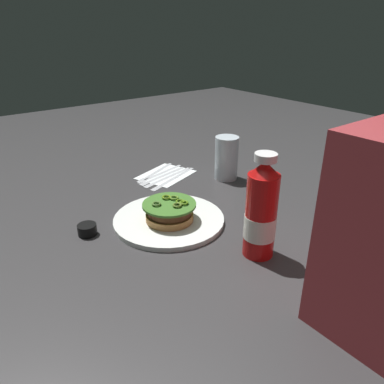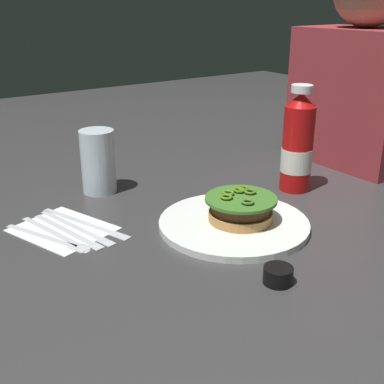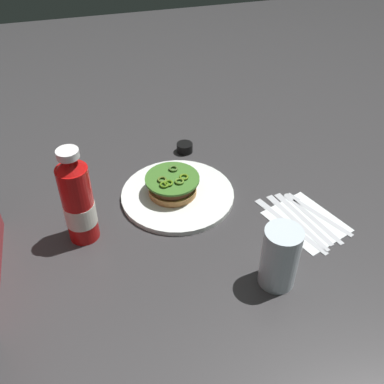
{
  "view_description": "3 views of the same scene",
  "coord_description": "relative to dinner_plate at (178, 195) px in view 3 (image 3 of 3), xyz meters",
  "views": [
    {
      "loc": [
        0.5,
        0.7,
        0.47
      ],
      "look_at": [
        -0.02,
        0.03,
        0.07
      ],
      "focal_mm": 34.56,
      "sensor_mm": 36.0,
      "label": 1
    },
    {
      "loc": [
        0.68,
        -0.53,
        0.4
      ],
      "look_at": [
        -0.04,
        -0.03,
        0.05
      ],
      "focal_mm": 46.21,
      "sensor_mm": 36.0,
      "label": 2
    },
    {
      "loc": [
        -0.78,
        0.21,
        0.71
      ],
      "look_at": [
        -0.04,
        -0.0,
        0.08
      ],
      "focal_mm": 41.33,
      "sensor_mm": 36.0,
      "label": 3
    }
  ],
  "objects": [
    {
      "name": "ground_plane",
      "position": [
        -0.04,
        -0.01,
        -0.01
      ],
      "size": [
        3.0,
        3.0,
        0.0
      ],
      "primitive_type": "plane",
      "color": "#353435"
    },
    {
      "name": "dinner_plate",
      "position": [
        0.0,
        0.0,
        0.0
      ],
      "size": [
        0.28,
        0.28,
        0.01
      ],
      "primitive_type": "cylinder",
      "color": "white",
      "rests_on": "ground_plane"
    },
    {
      "name": "burger_sandwich",
      "position": [
        0.0,
        0.01,
        0.03
      ],
      "size": [
        0.13,
        0.13,
        0.05
      ],
      "color": "#BE8347",
      "rests_on": "dinner_plate"
    },
    {
      "name": "ketchup_bottle",
      "position": [
        -0.07,
        0.24,
        0.1
      ],
      "size": [
        0.07,
        0.07,
        0.23
      ],
      "color": "red",
      "rests_on": "ground_plane"
    },
    {
      "name": "water_glass",
      "position": [
        -0.31,
        -0.13,
        0.06
      ],
      "size": [
        0.07,
        0.07,
        0.14
      ],
      "primitive_type": "cylinder",
      "color": "silver",
      "rests_on": "ground_plane"
    },
    {
      "name": "condiment_cup",
      "position": [
        0.19,
        -0.07,
        0.01
      ],
      "size": [
        0.05,
        0.05,
        0.03
      ],
      "primitive_type": "cylinder",
      "color": "black",
      "rests_on": "ground_plane"
    },
    {
      "name": "napkin",
      "position": [
        -0.17,
        -0.27,
        -0.0
      ],
      "size": [
        0.21,
        0.19,
        0.0
      ],
      "primitive_type": "cube",
      "rotation": [
        0.0,
        0.0,
        0.34
      ],
      "color": "white",
      "rests_on": "ground_plane"
    },
    {
      "name": "fork_utensil",
      "position": [
        -0.14,
        -0.3,
        -0.0
      ],
      "size": [
        0.18,
        0.1,
        0.0
      ],
      "color": "silver",
      "rests_on": "napkin"
    },
    {
      "name": "spoon_utensil",
      "position": [
        -0.13,
        -0.28,
        -0.0
      ],
      "size": [
        0.2,
        0.06,
        0.0
      ],
      "color": "silver",
      "rests_on": "napkin"
    },
    {
      "name": "steak_knife",
      "position": [
        -0.15,
        -0.26,
        -0.0
      ],
      "size": [
        0.2,
        0.06,
        0.0
      ],
      "color": "silver",
      "rests_on": "napkin"
    },
    {
      "name": "table_knife",
      "position": [
        -0.15,
        -0.24,
        -0.0
      ],
      "size": [
        0.21,
        0.06,
        0.0
      ],
      "color": "silver",
      "rests_on": "napkin"
    },
    {
      "name": "butter_knife",
      "position": [
        -0.16,
        -0.22,
        -0.0
      ],
      "size": [
        0.22,
        0.09,
        0.0
      ],
      "color": "silver",
      "rests_on": "napkin"
    }
  ]
}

